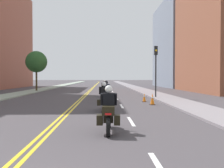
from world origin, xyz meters
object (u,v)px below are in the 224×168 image
object	(u,v)px
traffic_cone_1	(144,97)
motorcycle_3	(105,90)
motorcycle_2	(106,94)
traffic_light_near	(156,62)
street_tree_0	(36,62)
motorcycle_1	(104,99)
traffic_cone_0	(152,99)
motorcycle_0	(109,113)

from	to	relation	value
traffic_cone_1	motorcycle_3	bearing A→B (deg)	122.69
motorcycle_2	traffic_cone_1	bearing A→B (deg)	12.29
motorcycle_2	traffic_cone_1	distance (m)	3.00
motorcycle_2	traffic_light_near	bearing A→B (deg)	43.92
motorcycle_2	street_tree_0	distance (m)	18.59
motorcycle_2	motorcycle_3	size ratio (longest dim) A/B	0.97
motorcycle_1	motorcycle_3	distance (m)	10.23
motorcycle_2	street_tree_0	world-z (taller)	street_tree_0
traffic_cone_0	traffic_cone_1	distance (m)	2.20
traffic_light_near	street_tree_0	size ratio (longest dim) A/B	0.87
traffic_cone_1	traffic_light_near	distance (m)	4.79
traffic_cone_0	traffic_light_near	bearing A→B (deg)	76.68
motorcycle_3	traffic_light_near	world-z (taller)	traffic_light_near
motorcycle_1	motorcycle_2	bearing A→B (deg)	88.20
traffic_cone_1	motorcycle_1	bearing A→B (deg)	-119.56
motorcycle_0	traffic_light_near	size ratio (longest dim) A/B	0.47
motorcycle_0	motorcycle_1	world-z (taller)	motorcycle_1
motorcycle_3	traffic_cone_1	distance (m)	5.66
traffic_cone_1	motorcycle_2	bearing A→B (deg)	-170.04
motorcycle_1	motorcycle_3	xyz separation A→B (m)	(0.06, 10.23, 0.01)
motorcycle_2	traffic_cone_0	xyz separation A→B (m)	(3.16, -1.67, -0.27)
motorcycle_1	traffic_light_near	size ratio (longest dim) A/B	0.46
motorcycle_2	motorcycle_3	distance (m)	5.27
motorcycle_0	motorcycle_1	size ratio (longest dim) A/B	1.02
motorcycle_0	street_tree_0	xyz separation A→B (m)	(-9.12, 26.66, 3.28)
motorcycle_1	motorcycle_0	bearing A→B (deg)	-88.40
motorcycle_2	motorcycle_3	xyz separation A→B (m)	(-0.11, 5.27, 0.00)
traffic_cone_1	street_tree_0	distance (m)	19.85
motorcycle_0	traffic_cone_1	bearing A→B (deg)	77.51
motorcycle_3	traffic_cone_0	distance (m)	7.68
motorcycle_1	traffic_light_near	world-z (taller)	traffic_light_near
motorcycle_3	street_tree_0	world-z (taller)	street_tree_0
traffic_cone_0	motorcycle_2	bearing A→B (deg)	152.09
traffic_cone_1	street_tree_0	xyz separation A→B (m)	(-12.07, 15.34, 3.60)
motorcycle_1	motorcycle_2	xyz separation A→B (m)	(0.17, 4.96, 0.01)
motorcycle_0	motorcycle_1	xyz separation A→B (m)	(-0.15, 5.85, -0.00)
traffic_cone_1	traffic_light_near	size ratio (longest dim) A/B	0.15
traffic_light_near	motorcycle_3	bearing A→B (deg)	164.59
motorcycle_2	traffic_light_near	distance (m)	6.55
motorcycle_0	motorcycle_2	distance (m)	10.81
motorcycle_1	street_tree_0	xyz separation A→B (m)	(-8.97, 20.81, 3.28)
motorcycle_2	traffic_light_near	world-z (taller)	traffic_light_near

